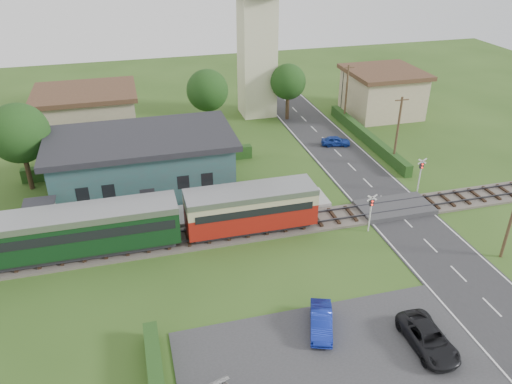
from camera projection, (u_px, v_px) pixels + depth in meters
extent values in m
plane|color=#2D4C19|center=(289.00, 240.00, 38.12)|extent=(120.00, 120.00, 0.00)
cube|color=#4C443D|center=(281.00, 225.00, 39.77)|extent=(76.00, 3.20, 0.20)
cube|color=#3F3F47|center=(284.00, 227.00, 39.01)|extent=(76.00, 0.08, 0.15)
cube|color=#3F3F47|center=(279.00, 217.00, 40.23)|extent=(76.00, 0.08, 0.15)
cube|color=#28282B|center=(406.00, 222.00, 40.38)|extent=(6.00, 70.00, 0.05)
cube|color=#333335|center=(332.00, 362.00, 27.60)|extent=(17.00, 9.00, 0.08)
cube|color=#333335|center=(395.00, 208.00, 41.98)|extent=(6.20, 3.40, 0.45)
cube|color=gray|center=(151.00, 221.00, 40.15)|extent=(30.00, 3.00, 0.45)
cube|color=beige|center=(42.00, 219.00, 37.65)|extent=(2.00, 2.00, 2.40)
cube|color=#232328|center=(38.00, 205.00, 37.03)|extent=(2.30, 2.30, 0.15)
cube|color=#295858|center=(143.00, 166.00, 44.01)|extent=(15.00, 8.00, 4.80)
cube|color=#232328|center=(140.00, 138.00, 42.73)|extent=(16.00, 9.00, 0.50)
cube|color=#232328|center=(148.00, 200.00, 41.30)|extent=(1.20, 0.12, 2.20)
cube|color=black|center=(83.00, 194.00, 39.54)|extent=(1.00, 0.12, 1.20)
cube|color=black|center=(109.00, 191.00, 39.99)|extent=(1.00, 0.12, 1.20)
cube|color=black|center=(183.00, 182.00, 41.36)|extent=(1.00, 0.12, 1.20)
cube|color=black|center=(207.00, 179.00, 41.81)|extent=(1.00, 0.12, 1.20)
cube|color=#232328|center=(251.00, 225.00, 38.96)|extent=(9.00, 2.20, 0.50)
cube|color=maroon|center=(251.00, 214.00, 38.48)|extent=(10.00, 2.80, 1.80)
cube|color=#BAB187|center=(251.00, 200.00, 37.88)|extent=(10.00, 2.82, 0.90)
cube|color=black|center=(251.00, 204.00, 38.05)|extent=(9.00, 2.88, 0.60)
cube|color=gray|center=(251.00, 192.00, 37.57)|extent=(10.00, 2.90, 0.45)
cube|color=#232328|center=(68.00, 251.00, 35.88)|extent=(15.20, 2.20, 0.50)
cube|color=black|center=(64.00, 233.00, 35.15)|extent=(16.00, 2.80, 2.60)
cube|color=black|center=(63.00, 229.00, 34.96)|extent=(15.40, 2.86, 0.70)
cube|color=gray|center=(61.00, 217.00, 34.48)|extent=(16.00, 2.90, 0.50)
cube|color=beige|center=(257.00, 58.00, 59.59)|extent=(4.00, 4.00, 14.00)
cube|color=tan|center=(88.00, 117.00, 54.68)|extent=(10.00, 8.00, 5.00)
cube|color=#472D1E|center=(84.00, 92.00, 53.36)|extent=(10.80, 8.80, 0.50)
cube|color=tan|center=(382.00, 94.00, 61.78)|extent=(8.00, 8.00, 5.00)
cube|color=#472D1E|center=(385.00, 72.00, 60.45)|extent=(8.80, 8.80, 0.50)
cube|color=#193814|center=(366.00, 137.00, 54.60)|extent=(0.80, 18.00, 1.20)
cube|color=#193814|center=(142.00, 163.00, 48.66)|extent=(22.00, 0.80, 1.30)
cylinder|color=#332316|center=(27.00, 168.00, 44.44)|extent=(0.44, 0.44, 4.12)
sphere|color=#143311|center=(19.00, 133.00, 42.84)|extent=(5.20, 5.20, 5.20)
cylinder|color=#332316|center=(209.00, 117.00, 56.21)|extent=(0.44, 0.44, 3.85)
sphere|color=#143311|center=(207.00, 90.00, 54.71)|extent=(4.60, 4.60, 4.60)
cylinder|color=#332316|center=(287.00, 105.00, 60.24)|extent=(0.44, 0.44, 3.58)
sphere|color=#143311|center=(288.00, 82.00, 58.85)|extent=(4.20, 4.20, 4.20)
cylinder|color=#473321|center=(512.00, 216.00, 34.58)|extent=(0.22, 0.22, 7.00)
cylinder|color=#473321|center=(397.00, 132.00, 48.13)|extent=(0.22, 0.22, 7.00)
cube|color=#473321|center=(402.00, 100.00, 46.59)|extent=(1.40, 0.10, 0.10)
cylinder|color=#473321|center=(346.00, 95.00, 58.29)|extent=(0.22, 0.22, 7.00)
cube|color=#473321|center=(349.00, 68.00, 56.75)|extent=(1.40, 0.10, 0.10)
cylinder|color=silver|center=(370.00, 215.00, 38.51)|extent=(0.12, 0.12, 3.00)
cube|color=#232328|center=(372.00, 202.00, 37.99)|extent=(0.35, 0.18, 0.55)
sphere|color=#FF190C|center=(373.00, 201.00, 37.81)|extent=(0.14, 0.14, 0.14)
sphere|color=#FF190C|center=(372.00, 205.00, 37.96)|extent=(0.14, 0.14, 0.14)
cube|color=silver|center=(372.00, 198.00, 37.79)|extent=(0.84, 0.05, 0.55)
cube|color=silver|center=(372.00, 198.00, 37.79)|extent=(0.84, 0.05, 0.55)
cylinder|color=silver|center=(420.00, 177.00, 44.21)|extent=(0.12, 0.12, 3.00)
cube|color=#232328|center=(422.00, 165.00, 43.68)|extent=(0.35, 0.18, 0.55)
sphere|color=#FF190C|center=(423.00, 164.00, 43.51)|extent=(0.14, 0.14, 0.14)
sphere|color=#FF190C|center=(422.00, 167.00, 43.65)|extent=(0.14, 0.14, 0.14)
cube|color=silver|center=(422.00, 161.00, 43.49)|extent=(0.84, 0.05, 0.55)
cube|color=silver|center=(422.00, 161.00, 43.49)|extent=(0.84, 0.05, 0.55)
cylinder|color=#3F3F47|center=(13.00, 140.00, 48.86)|extent=(0.14, 0.14, 5.00)
sphere|color=orange|center=(6.00, 116.00, 47.65)|extent=(0.30, 0.30, 0.30)
cylinder|color=#3F3F47|center=(342.00, 90.00, 63.41)|extent=(0.14, 0.14, 5.00)
sphere|color=orange|center=(344.00, 70.00, 62.21)|extent=(0.30, 0.30, 0.30)
imported|color=#183598|center=(336.00, 141.00, 53.67)|extent=(3.29, 1.94, 1.05)
imported|color=navy|center=(321.00, 321.00, 29.49)|extent=(2.39, 3.79, 1.18)
imported|color=black|center=(428.00, 338.00, 28.26)|extent=(2.09, 4.45, 1.23)
imported|color=gray|center=(253.00, 195.00, 41.92)|extent=(0.60, 0.45, 1.52)
imported|color=gray|center=(89.00, 221.00, 38.12)|extent=(0.85, 0.96, 1.67)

